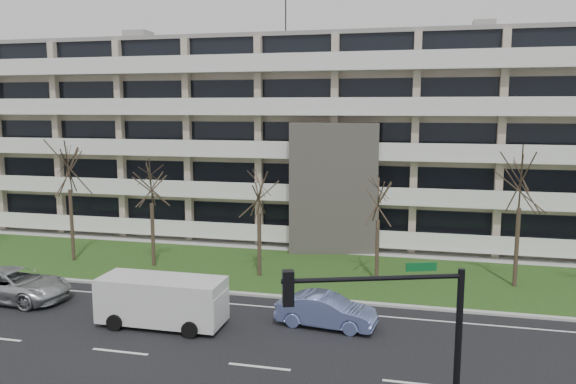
% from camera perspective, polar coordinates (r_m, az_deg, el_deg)
% --- Properties ---
extents(ground, '(160.00, 160.00, 0.00)m').
position_cam_1_polar(ground, '(22.95, -2.93, -17.32)').
color(ground, black).
rests_on(ground, ground).
extents(grass_verge, '(90.00, 10.00, 0.06)m').
position_cam_1_polar(grass_verge, '(34.79, 3.06, -8.12)').
color(grass_verge, '#1E4818').
rests_on(grass_verge, ground).
extents(curb, '(90.00, 0.35, 0.12)m').
position_cam_1_polar(curb, '(30.11, 1.36, -10.74)').
color(curb, '#B2B2AD').
rests_on(curb, ground).
extents(sidewalk, '(90.00, 2.00, 0.08)m').
position_cam_1_polar(sidewalk, '(40.02, 4.45, -5.89)').
color(sidewalk, '#B2B2AD').
rests_on(sidewalk, ground).
extents(lane_edge_line, '(90.00, 0.12, 0.01)m').
position_cam_1_polar(lane_edge_line, '(28.75, 0.73, -11.81)').
color(lane_edge_line, white).
rests_on(lane_edge_line, ground).
extents(apartment_building, '(60.50, 15.10, 18.75)m').
position_cam_1_polar(apartment_building, '(45.57, 5.86, 5.51)').
color(apartment_building, tan).
rests_on(apartment_building, ground).
extents(silver_pickup, '(6.12, 3.01, 1.67)m').
position_cam_1_polar(silver_pickup, '(33.05, -26.08, -8.45)').
color(silver_pickup, '#B7BABF').
rests_on(silver_pickup, ground).
extents(blue_sedan, '(4.75, 2.14, 1.51)m').
position_cam_1_polar(blue_sedan, '(26.47, 3.88, -11.93)').
color(blue_sedan, '#7E91DB').
rests_on(blue_sedan, ground).
extents(white_van, '(5.84, 2.43, 2.26)m').
position_cam_1_polar(white_van, '(26.96, -12.55, -10.39)').
color(white_van, silver).
rests_on(white_van, ground).
extents(traffic_signal, '(4.85, 1.90, 5.90)m').
position_cam_1_polar(traffic_signal, '(16.11, 11.30, -14.24)').
color(traffic_signal, black).
rests_on(traffic_signal, ground).
extents(tree_1, '(4.25, 4.25, 8.50)m').
position_cam_1_polar(tree_1, '(38.75, -21.44, 2.94)').
color(tree_1, '#382B21').
rests_on(tree_1, ground).
extents(tree_2, '(3.64, 3.64, 7.29)m').
position_cam_1_polar(tree_2, '(35.93, -13.77, 1.36)').
color(tree_2, '#382B21').
rests_on(tree_2, ground).
extents(tree_3, '(3.44, 3.44, 6.87)m').
position_cam_1_polar(tree_3, '(32.88, -2.98, 0.38)').
color(tree_3, '#382B21').
rests_on(tree_3, ground).
extents(tree_4, '(3.24, 3.24, 6.48)m').
position_cam_1_polar(tree_4, '(32.37, 9.18, -0.40)').
color(tree_4, '#382B21').
rests_on(tree_4, ground).
extents(tree_5, '(4.04, 4.04, 8.09)m').
position_cam_1_polar(tree_5, '(33.27, 22.60, 1.48)').
color(tree_5, '#382B21').
rests_on(tree_5, ground).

